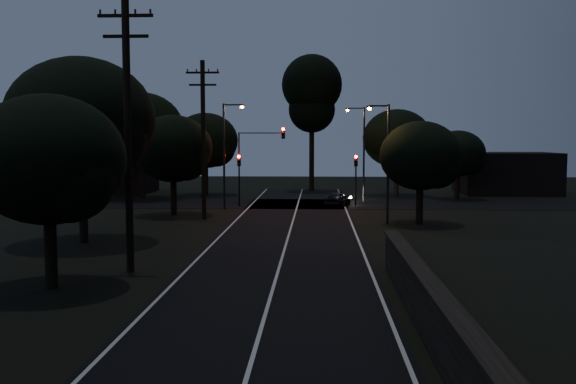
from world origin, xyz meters
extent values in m
cube|color=black|center=(0.00, 22.00, 0.01)|extent=(8.00, 70.00, 0.02)
cube|color=black|center=(0.00, 42.00, 0.01)|extent=(60.00, 8.00, 0.02)
cube|color=beige|center=(0.00, 22.00, 0.03)|extent=(0.12, 70.00, 0.01)
cube|color=beige|center=(-3.75, 22.00, 0.03)|extent=(0.12, 70.00, 0.01)
cube|color=beige|center=(3.75, 22.00, 0.03)|extent=(0.12, 70.00, 0.01)
cube|color=black|center=(4.60, 3.00, 0.75)|extent=(0.40, 26.00, 1.50)
cube|color=black|center=(4.60, 3.00, 1.55)|extent=(0.55, 26.00, 0.10)
cylinder|color=black|center=(-6.00, 15.00, 5.50)|extent=(0.30, 0.30, 11.00)
cube|color=black|center=(-6.00, 15.00, 10.20)|extent=(2.20, 0.12, 0.12)
cube|color=black|center=(-6.00, 15.00, 9.40)|extent=(1.80, 0.12, 0.12)
cylinder|color=black|center=(-6.00, 32.00, 5.25)|extent=(0.30, 0.30, 10.50)
cube|color=black|center=(-6.00, 32.00, 9.70)|extent=(2.20, 0.12, 0.12)
cube|color=black|center=(-6.00, 32.00, 8.90)|extent=(1.80, 0.12, 0.12)
cylinder|color=black|center=(-8.00, 12.00, 1.29)|extent=(0.44, 0.44, 2.58)
ellipsoid|color=black|center=(-8.00, 12.00, 4.64)|extent=(5.48, 5.48, 4.66)
sphere|color=black|center=(-7.04, 11.45, 4.09)|extent=(3.29, 3.29, 3.29)
cylinder|color=black|center=(-10.50, 22.00, 1.75)|extent=(0.44, 0.44, 3.49)
ellipsoid|color=black|center=(-10.50, 22.00, 6.32)|extent=(7.54, 7.54, 6.41)
sphere|color=black|center=(-9.18, 21.25, 5.57)|extent=(4.53, 4.53, 4.53)
cylinder|color=black|center=(-8.50, 34.00, 1.30)|extent=(0.44, 0.44, 2.59)
ellipsoid|color=black|center=(-8.50, 34.00, 4.67)|extent=(5.53, 5.53, 4.70)
sphere|color=black|center=(-7.53, 33.45, 4.12)|extent=(3.32, 3.32, 3.32)
cylinder|color=black|center=(-9.00, 50.00, 1.44)|extent=(0.44, 0.44, 2.87)
ellipsoid|color=black|center=(-9.00, 50.00, 5.18)|extent=(6.15, 6.15, 5.23)
sphere|color=black|center=(-7.92, 49.38, 4.56)|extent=(3.69, 3.69, 3.69)
cylinder|color=black|center=(-14.00, 46.00, 1.76)|extent=(0.44, 0.44, 3.52)
ellipsoid|color=black|center=(-14.00, 46.00, 6.30)|extent=(7.41, 7.41, 6.30)
sphere|color=black|center=(-12.70, 45.26, 5.56)|extent=(4.45, 4.45, 4.45)
cylinder|color=black|center=(9.00, 50.00, 1.49)|extent=(0.44, 0.44, 2.98)
ellipsoid|color=black|center=(9.00, 50.00, 5.38)|extent=(6.40, 6.40, 5.44)
sphere|color=black|center=(10.12, 49.36, 4.74)|extent=(3.84, 3.84, 3.84)
cylinder|color=black|center=(14.00, 47.00, 1.13)|extent=(0.44, 0.44, 2.25)
ellipsoid|color=black|center=(14.00, 47.00, 4.05)|extent=(4.80, 4.80, 4.08)
sphere|color=black|center=(14.84, 46.52, 3.57)|extent=(2.88, 2.88, 2.88)
cylinder|color=black|center=(8.00, 30.00, 1.20)|extent=(0.44, 0.44, 2.40)
ellipsoid|color=black|center=(8.00, 30.00, 4.31)|extent=(5.09, 5.09, 4.33)
sphere|color=black|center=(8.89, 29.49, 3.80)|extent=(3.05, 3.05, 3.05)
cylinder|color=black|center=(1.00, 55.00, 3.80)|extent=(0.50, 0.50, 7.61)
sphere|color=black|center=(1.00, 55.00, 10.79)|extent=(6.09, 6.09, 6.09)
sphere|color=black|center=(1.00, 55.00, 8.30)|extent=(4.70, 4.70, 4.70)
cube|color=black|center=(-20.00, 52.00, 2.20)|extent=(10.00, 8.00, 4.40)
cube|color=black|center=(20.00, 53.00, 2.00)|extent=(9.00, 7.00, 4.00)
cylinder|color=black|center=(-4.60, 40.00, 1.60)|extent=(0.12, 0.12, 3.20)
cube|color=black|center=(-4.60, 40.00, 3.65)|extent=(0.28, 0.22, 0.90)
sphere|color=#FF0705|center=(-4.60, 39.87, 3.95)|extent=(0.22, 0.22, 0.22)
cylinder|color=black|center=(4.60, 40.00, 1.60)|extent=(0.12, 0.12, 3.20)
cube|color=black|center=(4.60, 40.00, 3.65)|extent=(0.28, 0.22, 0.90)
sphere|color=#FF0705|center=(4.60, 39.87, 3.95)|extent=(0.22, 0.22, 0.22)
cylinder|color=black|center=(-4.60, 40.00, 2.50)|extent=(0.12, 0.12, 5.00)
cube|color=black|center=(-1.10, 40.00, 5.80)|extent=(0.28, 0.22, 0.90)
sphere|color=#FF0705|center=(-1.10, 39.87, 6.10)|extent=(0.22, 0.22, 0.22)
cube|color=black|center=(-2.85, 40.00, 5.80)|extent=(3.50, 0.08, 0.08)
cylinder|color=black|center=(-5.50, 38.00, 4.00)|extent=(0.16, 0.16, 8.00)
cube|color=black|center=(-4.80, 38.00, 7.90)|extent=(1.40, 0.10, 0.10)
cube|color=black|center=(-4.10, 38.00, 7.85)|extent=(0.35, 0.22, 0.12)
sphere|color=orange|center=(-4.10, 38.00, 7.75)|extent=(0.26, 0.26, 0.26)
cylinder|color=black|center=(5.50, 44.00, 4.00)|extent=(0.16, 0.16, 8.00)
cube|color=black|center=(4.80, 44.00, 7.90)|extent=(1.40, 0.10, 0.10)
cube|color=black|center=(4.10, 44.00, 7.85)|extent=(0.35, 0.22, 0.12)
sphere|color=orange|center=(4.10, 44.00, 7.75)|extent=(0.26, 0.26, 0.26)
cylinder|color=black|center=(6.00, 30.00, 3.75)|extent=(0.16, 0.16, 7.50)
cube|color=black|center=(5.40, 30.00, 7.40)|extent=(1.20, 0.10, 0.10)
cube|color=black|center=(4.80, 30.00, 7.35)|extent=(0.35, 0.22, 0.12)
sphere|color=orange|center=(4.80, 30.00, 7.25)|extent=(0.26, 0.26, 0.26)
imported|color=black|center=(3.20, 40.19, 0.59)|extent=(2.40, 3.70, 1.17)
camera|label=1|loc=(1.57, -10.36, 5.39)|focal=40.00mm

